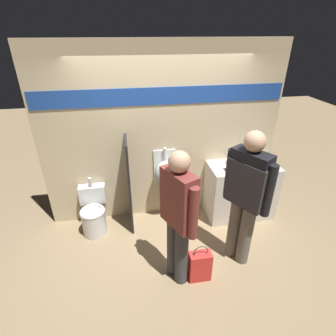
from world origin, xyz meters
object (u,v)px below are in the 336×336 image
object	(u,v)px
person_with_lanyard	(178,215)
toilet	(94,214)
sink_basin	(240,161)
urinal_near_counter	(166,174)
cell_phone	(227,170)
person_in_vest	(246,192)
shopping_bag	(200,266)

from	to	relation	value
person_with_lanyard	toilet	bearing A→B (deg)	20.61
sink_basin	toilet	distance (m)	2.40
urinal_near_counter	cell_phone	bearing A→B (deg)	-14.95
sink_basin	person_in_vest	world-z (taller)	person_in_vest
sink_basin	toilet	bearing A→B (deg)	-178.30
shopping_bag	toilet	bearing A→B (deg)	139.50
toilet	person_in_vest	distance (m)	2.28
cell_phone	shopping_bag	xyz separation A→B (m)	(-0.68, -1.05, -0.71)
urinal_near_counter	person_in_vest	world-z (taller)	person_in_vest
sink_basin	person_with_lanyard	world-z (taller)	person_with_lanyard
urinal_near_counter	shopping_bag	world-z (taller)	urinal_near_counter
sink_basin	toilet	world-z (taller)	sink_basin
person_with_lanyard	shopping_bag	world-z (taller)	person_with_lanyard
shopping_bag	sink_basin	bearing A→B (deg)	52.02
toilet	urinal_near_counter	bearing A→B (deg)	6.80
shopping_bag	urinal_near_counter	bearing A→B (deg)	99.01
toilet	shopping_bag	xyz separation A→B (m)	(1.35, -1.15, -0.09)
cell_phone	toilet	world-z (taller)	cell_phone
urinal_near_counter	person_with_lanyard	world-z (taller)	person_with_lanyard
toilet	person_with_lanyard	world-z (taller)	person_with_lanyard
cell_phone	urinal_near_counter	bearing A→B (deg)	165.05
urinal_near_counter	shopping_bag	bearing A→B (deg)	-80.99
cell_phone	shopping_bag	world-z (taller)	cell_phone
sink_basin	urinal_near_counter	world-z (taller)	urinal_near_counter
toilet	person_in_vest	xyz separation A→B (m)	(1.95, -0.90, 0.77)
cell_phone	shopping_bag	bearing A→B (deg)	-122.95
person_with_lanyard	cell_phone	bearing A→B (deg)	-69.48
shopping_bag	cell_phone	bearing A→B (deg)	57.05
cell_phone	person_in_vest	world-z (taller)	person_in_vest
sink_basin	cell_phone	world-z (taller)	sink_basin
person_in_vest	person_with_lanyard	world-z (taller)	person_in_vest
sink_basin	person_with_lanyard	xyz separation A→B (m)	(-1.22, -1.13, -0.02)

